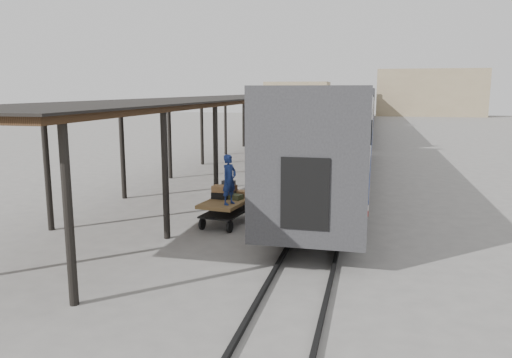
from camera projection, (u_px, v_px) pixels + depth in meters
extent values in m
plane|color=slate|center=(227.00, 224.00, 17.14)|extent=(160.00, 160.00, 0.00)
cube|color=silver|center=(339.00, 132.00, 23.62)|extent=(3.00, 24.00, 2.90)
cube|color=#28282B|center=(306.00, 171.00, 12.22)|extent=(3.04, 0.22, 3.50)
cube|color=black|center=(308.00, 112.00, 23.80)|extent=(0.04, 22.08, 0.65)
cube|color=black|center=(338.00, 167.00, 23.92)|extent=(2.55, 23.04, 0.50)
cube|color=silver|center=(358.00, 110.00, 48.52)|extent=(3.00, 24.00, 2.90)
cube|color=#28282B|center=(353.00, 116.00, 37.12)|extent=(3.04, 0.22, 3.50)
cube|color=black|center=(342.00, 100.00, 48.71)|extent=(0.04, 22.08, 0.65)
cube|color=black|center=(357.00, 127.00, 48.82)|extent=(2.55, 23.04, 0.50)
cube|color=silver|center=(364.00, 103.00, 73.42)|extent=(3.00, 24.00, 2.90)
cube|color=#28282B|center=(362.00, 105.00, 62.03)|extent=(3.04, 0.22, 3.50)
cube|color=black|center=(354.00, 97.00, 73.61)|extent=(0.04, 22.08, 0.65)
cube|color=black|center=(363.00, 114.00, 73.73)|extent=(2.55, 23.04, 0.50)
cube|color=black|center=(281.00, 167.00, 15.84)|extent=(0.50, 1.70, 2.00)
imported|color=white|center=(281.00, 171.00, 15.86)|extent=(0.72, 0.89, 1.72)
cube|color=#996D42|center=(267.00, 190.00, 15.92)|extent=(0.57, 0.25, 0.42)
cube|color=#422B19|center=(271.00, 97.00, 40.19)|extent=(4.60, 64.00, 0.18)
cube|color=black|center=(271.00, 95.00, 40.17)|extent=(4.90, 64.30, 0.06)
cylinder|color=black|center=(247.00, 121.00, 41.01)|extent=(0.20, 0.20, 4.00)
cylinder|color=black|center=(301.00, 108.00, 70.70)|extent=(0.20, 0.20, 4.00)
cylinder|color=black|center=(68.00, 215.00, 10.39)|extent=(0.20, 0.20, 4.00)
cylinder|color=black|center=(296.00, 122.00, 40.08)|extent=(0.20, 0.20, 4.00)
cylinder|color=black|center=(330.00, 108.00, 69.77)|extent=(0.20, 0.20, 4.00)
cube|color=black|center=(350.00, 136.00, 49.13)|extent=(0.10, 150.00, 0.12)
cube|color=black|center=(364.00, 136.00, 48.81)|extent=(0.10, 150.00, 0.12)
cube|color=tan|center=(429.00, 93.00, 87.97)|extent=(18.00, 10.00, 8.00)
cube|color=tan|center=(298.00, 97.00, 97.41)|extent=(12.00, 8.00, 6.00)
cube|color=brown|center=(228.00, 201.00, 17.04)|extent=(1.58, 2.56, 0.12)
cube|color=black|center=(228.00, 211.00, 17.10)|extent=(1.47, 2.44, 0.06)
cylinder|color=black|center=(202.00, 224.00, 16.46)|extent=(0.14, 0.41, 0.40)
cylinder|color=black|center=(230.00, 227.00, 16.10)|extent=(0.14, 0.41, 0.40)
cylinder|color=black|center=(226.00, 211.00, 18.20)|extent=(0.14, 0.41, 0.40)
cylinder|color=black|center=(252.00, 213.00, 17.83)|extent=(0.14, 0.41, 0.40)
cube|color=#343437|center=(228.00, 193.00, 17.65)|extent=(0.67, 0.49, 0.21)
cube|color=#996D42|center=(244.00, 193.00, 17.58)|extent=(0.57, 0.45, 0.18)
cube|color=black|center=(221.00, 195.00, 17.20)|extent=(0.61, 0.46, 0.23)
cube|color=#3D4529|center=(235.00, 197.00, 17.07)|extent=(0.55, 0.46, 0.17)
cube|color=#4B301E|center=(229.00, 188.00, 17.45)|extent=(0.56, 0.43, 0.19)
cube|color=#996D42|center=(221.00, 189.00, 17.12)|extent=(0.59, 0.45, 0.22)
cube|color=#343437|center=(229.00, 183.00, 17.45)|extent=(0.47, 0.38, 0.15)
cube|color=maroon|center=(274.00, 148.00, 34.97)|extent=(1.11, 1.49, 0.80)
cube|color=maroon|center=(276.00, 140.00, 35.19)|extent=(0.87, 0.71, 0.31)
cylinder|color=black|center=(266.00, 153.00, 34.77)|extent=(0.18, 0.34, 0.32)
cylinder|color=black|center=(276.00, 154.00, 34.44)|extent=(0.18, 0.34, 0.32)
cylinder|color=black|center=(273.00, 152.00, 35.62)|extent=(0.18, 0.34, 0.32)
cylinder|color=black|center=(282.00, 153.00, 35.29)|extent=(0.18, 0.34, 0.32)
imported|color=navy|center=(229.00, 180.00, 16.20)|extent=(0.60, 0.71, 1.64)
imported|color=black|center=(272.00, 149.00, 31.33)|extent=(1.09, 0.79, 1.71)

